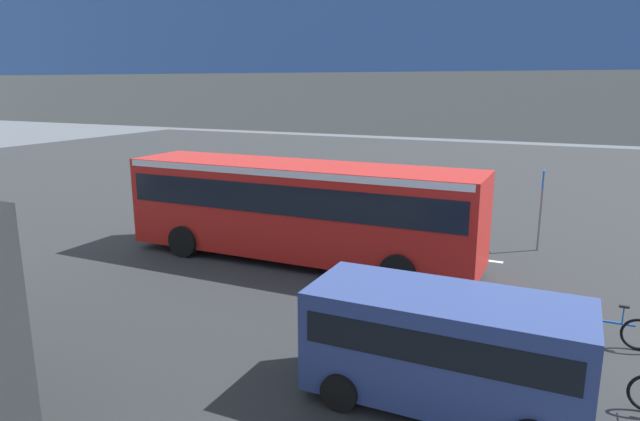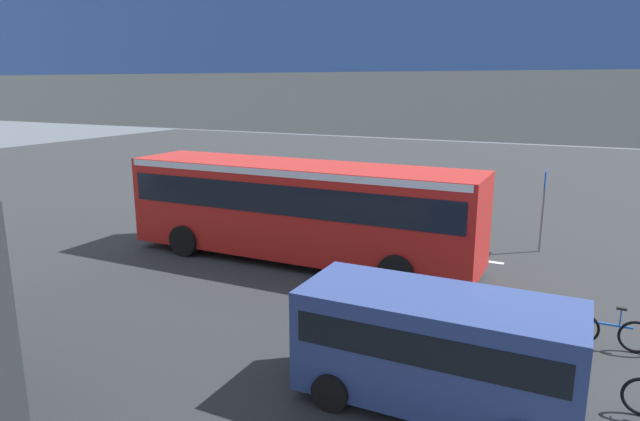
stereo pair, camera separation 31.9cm
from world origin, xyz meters
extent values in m
plane|color=#2D3033|center=(0.00, 0.00, 0.00)|extent=(80.00, 80.00, 0.00)
cube|color=red|center=(1.05, 0.18, 1.72)|extent=(11.50, 2.55, 2.86)
cube|color=black|center=(1.05, 0.18, 2.23)|extent=(11.04, 2.59, 0.90)
cube|color=white|center=(1.05, 0.18, 3.03)|extent=(11.27, 2.58, 0.20)
cube|color=black|center=(6.81, 0.18, 2.06)|extent=(0.04, 2.24, 1.20)
cylinder|color=black|center=(4.73, 1.45, 0.52)|extent=(1.04, 0.30, 1.04)
cylinder|color=black|center=(4.73, -1.10, 0.52)|extent=(1.04, 0.30, 1.04)
cylinder|color=black|center=(-2.63, 1.45, 0.52)|extent=(1.04, 0.30, 1.04)
cylinder|color=black|center=(-2.63, -1.10, 0.52)|extent=(1.04, 0.30, 1.04)
cube|color=#33478C|center=(-5.01, 6.50, 1.12)|extent=(4.80, 1.95, 1.86)
cube|color=black|center=(-5.01, 6.50, 1.48)|extent=(4.42, 1.98, 0.56)
cylinder|color=black|center=(-3.43, 7.47, 0.34)|extent=(0.68, 0.22, 0.68)
cylinder|color=black|center=(-3.43, 5.52, 0.34)|extent=(0.68, 0.22, 0.68)
cylinder|color=black|center=(-6.60, 5.52, 0.34)|extent=(0.68, 0.22, 0.68)
torus|color=black|center=(-7.33, 2.71, 0.36)|extent=(0.72, 0.06, 0.72)
torus|color=black|center=(-8.38, 2.71, 0.36)|extent=(0.72, 0.06, 0.72)
cube|color=blue|center=(-7.86, 2.71, 0.54)|extent=(0.89, 0.04, 0.04)
cylinder|color=blue|center=(-8.05, 2.71, 0.74)|extent=(0.03, 0.03, 0.40)
cube|color=black|center=(-8.05, 2.71, 0.94)|extent=(0.20, 0.08, 0.04)
cylinder|color=blue|center=(-7.46, 2.71, 0.91)|extent=(0.02, 0.44, 0.02)
cylinder|color=slate|center=(-5.89, -4.23, 1.40)|extent=(0.08, 0.08, 2.80)
cube|color=blue|center=(-5.89, -4.23, 2.50)|extent=(0.04, 0.60, 0.60)
cube|color=silver|center=(-4.00, -2.32, 0.00)|extent=(2.00, 0.20, 0.01)
cube|color=silver|center=(0.00, -2.32, 0.00)|extent=(2.00, 0.20, 0.01)
cube|color=silver|center=(4.00, -2.32, 0.00)|extent=(2.00, 0.20, 0.01)
cube|color=gray|center=(0.00, 10.00, 5.46)|extent=(30.99, 2.60, 0.50)
cube|color=#3359A5|center=(0.00, 8.75, 6.26)|extent=(30.99, 0.08, 1.10)
camera|label=1|loc=(-6.80, 15.57, 5.62)|focal=31.15mm
camera|label=2|loc=(-7.09, 15.43, 5.62)|focal=31.15mm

